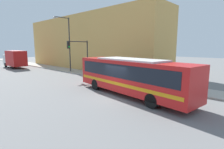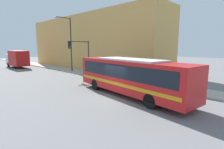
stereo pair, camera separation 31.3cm
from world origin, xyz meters
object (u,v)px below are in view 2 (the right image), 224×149
city_bus (130,74)px  street_lamp (69,40)px  pedestrian_near_corner (89,67)px  delivery_truck (17,59)px  traffic_light_pole (81,51)px  fire_hydrant (126,78)px

city_bus → street_lamp: bearing=82.3°
pedestrian_near_corner → delivery_truck: bearing=108.1°
delivery_truck → street_lamp: size_ratio=0.79×
delivery_truck → pedestrian_near_corner: 16.30m
delivery_truck → pedestrian_near_corner: size_ratio=3.90×
street_lamp → city_bus: bearing=-104.7°
city_bus → delivery_truck: delivery_truck is taller
traffic_light_pole → pedestrian_near_corner: bearing=31.2°
city_bus → pedestrian_near_corner: city_bus is taller
city_bus → traffic_light_pole: bearing=81.4°
traffic_light_pole → city_bus: bearing=-105.7°
city_bus → fire_hydrant: bearing=49.6°
street_lamp → pedestrian_near_corner: size_ratio=4.91×
fire_hydrant → pedestrian_near_corner: pedestrian_near_corner is taller
city_bus → delivery_truck: size_ratio=1.72×
fire_hydrant → traffic_light_pole: size_ratio=0.15×
city_bus → delivery_truck: bearing=96.6°
city_bus → pedestrian_near_corner: 13.24m
city_bus → pedestrian_near_corner: (5.29, 12.11, -0.78)m
traffic_light_pole → pedestrian_near_corner: 3.57m
fire_hydrant → pedestrian_near_corner: bearing=81.7°
delivery_truck → fire_hydrant: 24.19m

